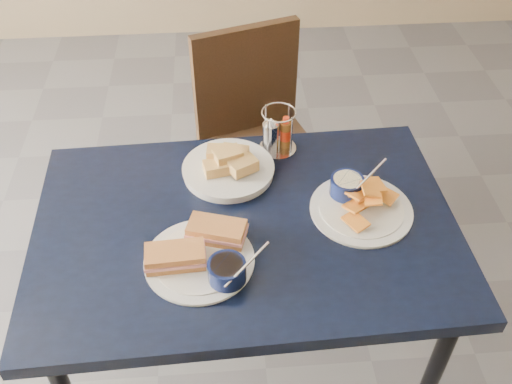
{
  "coord_description": "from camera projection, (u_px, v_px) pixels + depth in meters",
  "views": [
    {
      "loc": [
        -0.11,
        -1.03,
        1.81
      ],
      "look_at": [
        -0.03,
        0.03,
        0.82
      ],
      "focal_mm": 40.0,
      "sensor_mm": 36.0,
      "label": 1
    }
  ],
  "objects": [
    {
      "name": "sandwich_plate",
      "position": [
        203.0,
        254.0,
        1.36
      ],
      "size": [
        0.3,
        0.27,
        0.12
      ],
      "color": "white",
      "rests_on": "dining_table"
    },
    {
      "name": "bread_basket",
      "position": [
        228.0,
        167.0,
        1.6
      ],
      "size": [
        0.25,
        0.25,
        0.08
      ],
      "color": "white",
      "rests_on": "dining_table"
    },
    {
      "name": "chair_far",
      "position": [
        262.0,
        127.0,
        2.19
      ],
      "size": [
        0.51,
        0.51,
        0.87
      ],
      "color": "black",
      "rests_on": "ground"
    },
    {
      "name": "dining_table",
      "position": [
        246.0,
        243.0,
        1.52
      ],
      "size": [
        1.11,
        0.76,
        0.75
      ],
      "color": "black",
      "rests_on": "ground"
    },
    {
      "name": "condiment_caddy",
      "position": [
        276.0,
        134.0,
        1.66
      ],
      "size": [
        0.11,
        0.11,
        0.14
      ],
      "color": "silver",
      "rests_on": "dining_table"
    },
    {
      "name": "plantain_plate",
      "position": [
        357.0,
        200.0,
        1.5
      ],
      "size": [
        0.27,
        0.27,
        0.12
      ],
      "color": "white",
      "rests_on": "dining_table"
    },
    {
      "name": "ground",
      "position": [
        266.0,
        368.0,
        1.99
      ],
      "size": [
        6.0,
        6.0,
        0.0
      ],
      "primitive_type": "plane",
      "color": "#55545A",
      "rests_on": "ground"
    }
  ]
}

